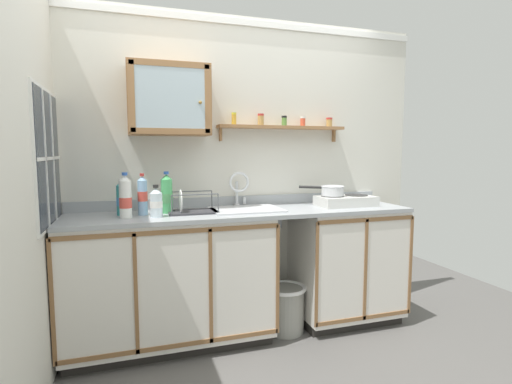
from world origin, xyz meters
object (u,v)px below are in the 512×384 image
bottle_opaque_white_4 (125,198)px  wall_cabinet (169,100)px  sink (245,212)px  bottle_water_blue_2 (143,196)px  hot_plate_stove (346,201)px  bottle_soda_green_3 (167,195)px  bottle_detergent_teal_0 (122,199)px  dish_rack (191,209)px  saucepan (332,190)px  bottle_water_clear_1 (156,203)px  trash_bin (285,308)px

bottle_opaque_white_4 → wall_cabinet: bearing=34.0°
sink → bottle_water_blue_2: (-0.75, -0.01, 0.16)m
hot_plate_stove → bottle_soda_green_3: bearing=177.2°
bottle_detergent_teal_0 → dish_rack: size_ratio=0.73×
sink → bottle_opaque_white_4: (-0.86, -0.11, 0.16)m
hot_plate_stove → saucepan: (-0.12, 0.02, 0.09)m
dish_rack → bottle_detergent_teal_0: bearing=174.9°
bottle_water_clear_1 → bottle_water_blue_2: size_ratio=0.75×
hot_plate_stove → wall_cabinet: wall_cabinet is taller
bottle_detergent_teal_0 → trash_bin: bearing=-5.5°
saucepan → trash_bin: bearing=-170.7°
bottle_detergent_teal_0 → bottle_water_clear_1: size_ratio=1.17×
bottle_detergent_teal_0 → trash_bin: 1.49m
trash_bin → bottle_soda_green_3: bearing=172.5°
bottle_water_clear_1 → bottle_soda_green_3: (0.08, 0.15, 0.04)m
bottle_water_blue_2 → bottle_opaque_white_4: bottle_opaque_white_4 is taller
dish_rack → wall_cabinet: wall_cabinet is taller
dish_rack → bottle_soda_green_3: bearing=165.4°
bottle_detergent_teal_0 → dish_rack: bottle_detergent_teal_0 is taller
bottle_opaque_white_4 → trash_bin: (1.16, 0.02, -0.91)m
bottle_detergent_teal_0 → bottle_soda_green_3: size_ratio=0.86×
dish_rack → trash_bin: size_ratio=0.97×
hot_plate_stove → bottle_water_clear_1: (-1.51, -0.08, 0.06)m
hot_plate_stove → saucepan: saucepan is taller
dish_rack → hot_plate_stove: bearing=-1.2°
bottle_water_blue_2 → trash_bin: 1.39m
bottle_soda_green_3 → trash_bin: 1.27m
wall_cabinet → hot_plate_stove: bearing=-6.3°
bottle_water_blue_2 → bottle_soda_green_3: bearing=12.8°
bottle_detergent_teal_0 → wall_cabinet: wall_cabinet is taller
bottle_detergent_teal_0 → wall_cabinet: 0.78m
sink → saucepan: (0.72, -0.02, 0.15)m
bottle_water_blue_2 → trash_bin: bearing=-4.2°
bottle_water_clear_1 → bottle_opaque_white_4: bottle_opaque_white_4 is taller
hot_plate_stove → dish_rack: 1.26m
bottle_soda_green_3 → bottle_detergent_teal_0: bearing=-179.9°
sink → bottle_detergent_teal_0: (-0.89, 0.02, 0.14)m
bottle_water_clear_1 → bottle_soda_green_3: bottle_soda_green_3 is taller
bottle_detergent_teal_0 → wall_cabinet: size_ratio=0.44×
hot_plate_stove → trash_bin: 0.98m
sink → bottle_opaque_white_4: bottle_opaque_white_4 is taller
sink → dish_rack: size_ratio=1.49×
saucepan → bottle_opaque_white_4: size_ratio=1.04×
sink → bottle_detergent_teal_0: bearing=178.5°
hot_plate_stove → bottle_opaque_white_4: bearing=-177.9°
hot_plate_stove → bottle_soda_green_3: (-1.42, 0.07, 0.09)m
bottle_water_clear_1 → trash_bin: size_ratio=0.60×
bottle_water_clear_1 → sink: bearing=11.1°
sink → wall_cabinet: (-0.54, 0.11, 0.83)m
hot_plate_stove → saucepan: 0.15m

